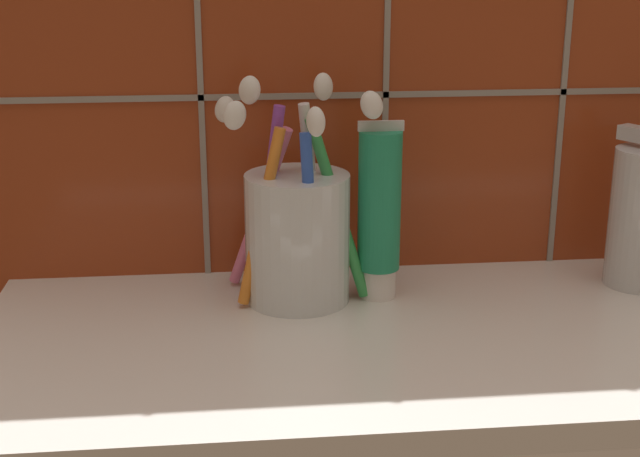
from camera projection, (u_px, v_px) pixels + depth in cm
name	position (u px, v px, depth cm)	size (l,w,h in cm)	color
sink_counter	(393.00, 343.00, 66.45)	(61.74, 28.93, 2.00)	silver
tile_wall_backsplash	(367.00, 27.00, 73.83)	(71.74, 1.72, 45.79)	#933819
toothbrush_cup	(297.00, 231.00, 70.42)	(13.65, 9.89, 18.08)	silver
toothpaste_tube	(380.00, 212.00, 70.65)	(3.59, 3.42, 14.48)	white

